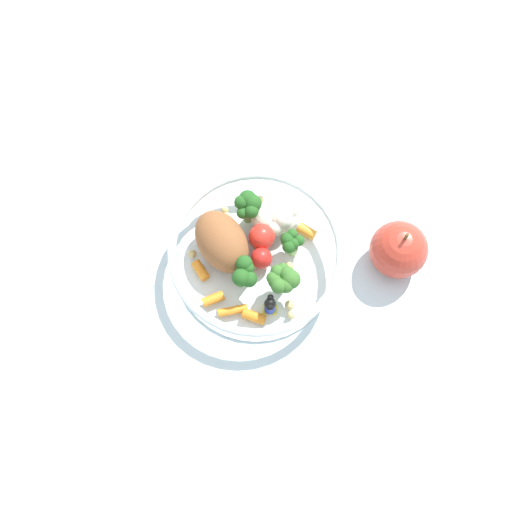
# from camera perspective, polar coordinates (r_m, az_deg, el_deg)

# --- Properties ---
(ground_plane) EXTENTS (2.40, 2.40, 0.00)m
(ground_plane) POSITION_cam_1_polar(r_m,az_deg,el_deg) (0.76, 1.39, -0.99)
(ground_plane) COLOR silver
(food_container) EXTENTS (0.21, 0.21, 0.06)m
(food_container) POSITION_cam_1_polar(r_m,az_deg,el_deg) (0.74, -0.19, 0.74)
(food_container) COLOR white
(food_container) RESTS_ON ground_plane
(loose_apple) EXTENTS (0.07, 0.07, 0.08)m
(loose_apple) POSITION_cam_1_polar(r_m,az_deg,el_deg) (0.75, 12.93, 0.57)
(loose_apple) COLOR #BC3828
(loose_apple) RESTS_ON ground_plane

